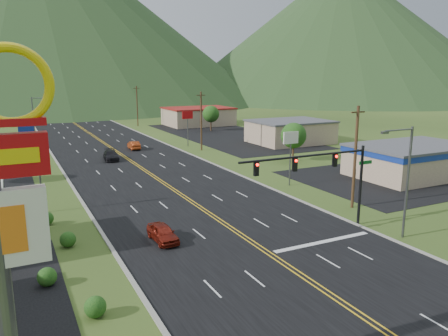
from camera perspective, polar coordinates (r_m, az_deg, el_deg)
name	(u,v)px	position (r m, az deg, el deg)	size (l,w,h in m)	color
traffic_signal	(325,169)	(36.43, 13.01, -0.18)	(13.10, 0.43, 7.00)	black
streetlight_east	(405,175)	(36.93, 22.60, -0.89)	(3.28, 0.25, 9.00)	#59595E
streetlight_west	(35,119)	(83.82, -23.41, 5.90)	(3.28, 0.25, 9.00)	#59595E
building_east_near	(413,159)	(61.11, 23.43, 1.13)	(15.40, 10.40, 4.10)	#CAAC8C
building_east_mid	(290,132)	(84.41, 8.65, 4.73)	(14.40, 11.40, 4.30)	#CAAC8C
building_east_far	(198,116)	(112.96, -3.38, 6.76)	(16.40, 12.40, 4.50)	#CAAC8C
pole_sign_west_a	(38,160)	(44.10, -23.07, 0.91)	(2.00, 0.18, 6.40)	#59595E
pole_sign_west_b	(26,133)	(65.84, -24.41, 4.24)	(2.00, 0.18, 6.40)	#59595E
pole_sign_east_a	(291,143)	(51.32, 8.70, 3.22)	(2.00, 0.18, 6.40)	#59595E
pole_sign_east_b	(188,118)	(79.39, -4.79, 6.46)	(2.00, 0.18, 6.40)	#59595E
tree_east_a	(294,136)	(66.32, 9.07, 4.21)	(3.84, 3.84, 5.82)	#382314
tree_east_b	(211,114)	(101.09, -1.73, 7.07)	(3.84, 3.84, 5.82)	#382314
utility_pole_a	(355,157)	(43.99, 16.76, 1.44)	(1.60, 0.28, 10.00)	#382314
utility_pole_b	(201,121)	(74.98, -2.99, 6.21)	(1.60, 0.28, 10.00)	#382314
utility_pole_c	(137,106)	(112.64, -11.28, 8.00)	(1.60, 0.28, 10.00)	#382314
utility_pole_d	(104,98)	(151.51, -15.39, 8.83)	(1.60, 0.28, 10.00)	#382314
mountain_n	(33,9)	(235.76, -23.70, 18.44)	(220.00, 220.00, 85.00)	#1D3819
mountain_ne	(340,31)	(251.73, 14.89, 16.85)	(180.00, 180.00, 70.00)	#1D3819
car_red_near	(163,233)	(34.99, -8.01, -8.45)	(1.60, 3.96, 1.35)	maroon
car_dark_mid	(111,156)	(68.76, -14.56, 1.58)	(2.04, 5.01, 1.46)	black
car_red_far	(134,145)	(77.76, -11.70, 2.90)	(1.50, 4.30, 1.42)	#9D3611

